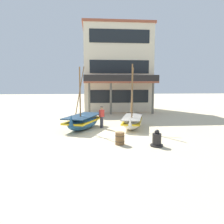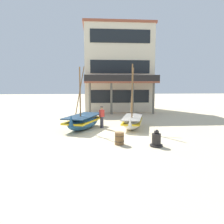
{
  "view_description": "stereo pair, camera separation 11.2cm",
  "coord_description": "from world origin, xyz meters",
  "px_view_note": "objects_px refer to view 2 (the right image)",
  "views": [
    {
      "loc": [
        -1.5,
        -14.88,
        3.42
      ],
      "look_at": [
        0.0,
        1.0,
        1.4
      ],
      "focal_mm": 35.86,
      "sensor_mm": 36.0,
      "label": 1
    },
    {
      "loc": [
        -1.39,
        -14.89,
        3.42
      ],
      "look_at": [
        0.0,
        1.0,
        1.4
      ],
      "focal_mm": 35.86,
      "sensor_mm": 36.0,
      "label": 2
    }
  ],
  "objects_px": {
    "fishing_boat_centre_large": "(83,121)",
    "wooden_barrel": "(119,138)",
    "fisherman_by_hull": "(102,117)",
    "fishing_boat_near_left": "(132,122)",
    "capstan_winch": "(156,140)",
    "harbor_building_main": "(118,69)"
  },
  "relations": [
    {
      "from": "fishing_boat_near_left",
      "to": "capstan_winch",
      "type": "bearing_deg",
      "value": -85.58
    },
    {
      "from": "capstan_winch",
      "to": "harbor_building_main",
      "type": "height_order",
      "value": "harbor_building_main"
    },
    {
      "from": "fishing_boat_near_left",
      "to": "fisherman_by_hull",
      "type": "xyz_separation_m",
      "value": [
        -2.36,
        0.26,
        0.32
      ]
    },
    {
      "from": "capstan_winch",
      "to": "fishing_boat_centre_large",
      "type": "bearing_deg",
      "value": 128.89
    },
    {
      "from": "capstan_winch",
      "to": "wooden_barrel",
      "type": "distance_m",
      "value": 2.05
    },
    {
      "from": "fishing_boat_near_left",
      "to": "fishing_boat_centre_large",
      "type": "bearing_deg",
      "value": -179.96
    },
    {
      "from": "fishing_boat_near_left",
      "to": "harbor_building_main",
      "type": "distance_m",
      "value": 13.37
    },
    {
      "from": "fishing_boat_centre_large",
      "to": "fisherman_by_hull",
      "type": "height_order",
      "value": "fishing_boat_centre_large"
    },
    {
      "from": "fishing_boat_centre_large",
      "to": "wooden_barrel",
      "type": "distance_m",
      "value": 5.12
    },
    {
      "from": "fisherman_by_hull",
      "to": "wooden_barrel",
      "type": "relative_size",
      "value": 2.41
    },
    {
      "from": "fishing_boat_centre_large",
      "to": "capstan_winch",
      "type": "height_order",
      "value": "fishing_boat_centre_large"
    },
    {
      "from": "fishing_boat_near_left",
      "to": "wooden_barrel",
      "type": "height_order",
      "value": "fishing_boat_near_left"
    },
    {
      "from": "fishing_boat_near_left",
      "to": "wooden_barrel",
      "type": "xyz_separation_m",
      "value": [
        -1.58,
        -4.62,
        -0.16
      ]
    },
    {
      "from": "harbor_building_main",
      "to": "fishing_boat_centre_large",
      "type": "bearing_deg",
      "value": -107.84
    },
    {
      "from": "fisherman_by_hull",
      "to": "wooden_barrel",
      "type": "distance_m",
      "value": 4.97
    },
    {
      "from": "fisherman_by_hull",
      "to": "wooden_barrel",
      "type": "height_order",
      "value": "fisherman_by_hull"
    },
    {
      "from": "fishing_boat_centre_large",
      "to": "wooden_barrel",
      "type": "height_order",
      "value": "fishing_boat_centre_large"
    },
    {
      "from": "fisherman_by_hull",
      "to": "harbor_building_main",
      "type": "distance_m",
      "value": 13.27
    },
    {
      "from": "fishing_boat_near_left",
      "to": "fishing_boat_centre_large",
      "type": "height_order",
      "value": "fishing_boat_near_left"
    },
    {
      "from": "fisherman_by_hull",
      "to": "capstan_winch",
      "type": "relative_size",
      "value": 1.8
    },
    {
      "from": "fisherman_by_hull",
      "to": "wooden_barrel",
      "type": "bearing_deg",
      "value": -80.86
    },
    {
      "from": "fishing_boat_near_left",
      "to": "wooden_barrel",
      "type": "bearing_deg",
      "value": -108.82
    }
  ]
}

